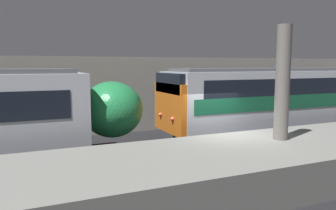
{
  "coord_description": "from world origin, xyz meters",
  "views": [
    {
      "loc": [
        -6.85,
        -10.09,
        3.65
      ],
      "look_at": [
        -1.98,
        1.06,
        2.15
      ],
      "focal_mm": 35.0,
      "sensor_mm": 36.0,
      "label": 1
    }
  ],
  "objects": [
    {
      "name": "station_rear_barrier",
      "position": [
        0.0,
        6.87,
        2.03
      ],
      "size": [
        50.0,
        0.15,
        4.07
      ],
      "color": "#9E998E",
      "rests_on": "ground"
    },
    {
      "name": "ground_plane",
      "position": [
        0.0,
        0.0,
        0.0
      ],
      "size": [
        120.0,
        120.0,
        0.0
      ],
      "primitive_type": "plane",
      "color": "black"
    },
    {
      "name": "train_boxy",
      "position": [
        5.98,
        2.66,
        1.8
      ],
      "size": [
        14.73,
        2.93,
        3.49
      ],
      "color": "black",
      "rests_on": "ground"
    },
    {
      "name": "support_pillar_near",
      "position": [
        0.99,
        -1.65,
        3.05
      ],
      "size": [
        0.48,
        0.48,
        3.82
      ],
      "color": "slate",
      "rests_on": "platform"
    },
    {
      "name": "platform",
      "position": [
        0.0,
        -2.05,
        0.57
      ],
      "size": [
        40.0,
        4.1,
        1.14
      ],
      "color": "slate",
      "rests_on": "ground"
    }
  ]
}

